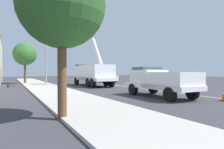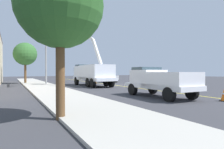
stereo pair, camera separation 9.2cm
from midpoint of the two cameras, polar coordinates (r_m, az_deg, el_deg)
The scene contains 12 objects.
ground at distance 24.66m, azimuth 0.99°, elevation -3.21°, with size 120.00×120.00×0.00m, color #38383D.
sidewalk_far_side at distance 21.81m, azimuth -19.26°, elevation -3.61°, with size 60.00×3.60×0.12m, color #B2ADA3.
lane_centre_stripe at distance 24.66m, azimuth 0.99°, elevation -3.20°, with size 50.00×0.16×0.01m, color yellow.
utility_bucket_truck at distance 23.98m, azimuth -6.10°, elevation 0.56°, with size 8.51×3.91×7.51m.
service_pickup_truck at distance 13.50m, azimuth 13.90°, elevation -1.75°, with size 5.88×3.06×2.06m.
passing_minivan at distance 32.74m, azimuth -1.68°, elevation -0.53°, with size 5.06×2.72×1.69m.
traffic_cone_leading at distance 13.06m, azimuth 30.00°, elevation -5.29°, with size 0.40×0.40×0.72m.
traffic_cone_mid_front at distance 20.01m, azimuth 5.37°, elevation -3.11°, with size 0.40×0.40×0.73m.
traffic_cone_mid_rear at distance 28.06m, azimuth -5.06°, elevation -1.86°, with size 0.40×0.40×0.87m.
traffic_signal_mast at distance 25.70m, azimuth -18.30°, elevation 8.74°, with size 6.43×1.32×7.84m.
street_tree_left at distance 7.51m, azimuth -14.91°, elevation 19.14°, with size 3.12×3.12×5.66m.
street_tree_right at distance 31.00m, azimuth -24.33°, elevation 5.51°, with size 3.29×3.29×5.98m.
Camera 1 is at (-19.00, 15.64, 1.70)m, focal length 31.06 mm.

